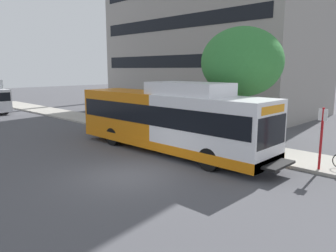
% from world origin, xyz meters
% --- Properties ---
extents(ground_plane, '(120.00, 120.00, 0.00)m').
position_xyz_m(ground_plane, '(0.00, 8.00, 0.00)').
color(ground_plane, '#4C4C51').
extents(sidewalk_curb, '(3.00, 56.00, 0.14)m').
position_xyz_m(sidewalk_curb, '(7.00, 6.00, 0.07)').
color(sidewalk_curb, '#A8A399').
rests_on(sidewalk_curb, ground).
extents(transit_bus, '(2.58, 12.25, 3.65)m').
position_xyz_m(transit_bus, '(3.94, 1.57, 1.70)').
color(transit_bus, white).
rests_on(transit_bus, ground).
extents(bus_stop_sign_pole, '(0.10, 0.36, 2.60)m').
position_xyz_m(bus_stop_sign_pole, '(5.82, -5.38, 1.65)').
color(bus_stop_sign_pole, red).
rests_on(bus_stop_sign_pole, sidewalk_curb).
extents(street_tree_near_stop, '(4.42, 4.42, 6.39)m').
position_xyz_m(street_tree_near_stop, '(7.70, -0.35, 4.64)').
color(street_tree_near_stop, '#4C3823').
rests_on(street_tree_near_stop, sidewalk_curb).
extents(lattice_comm_tower, '(1.10, 1.10, 33.43)m').
position_xyz_m(lattice_comm_tower, '(22.96, 26.52, 11.25)').
color(lattice_comm_tower, '#B7B7BC').
rests_on(lattice_comm_tower, ground).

